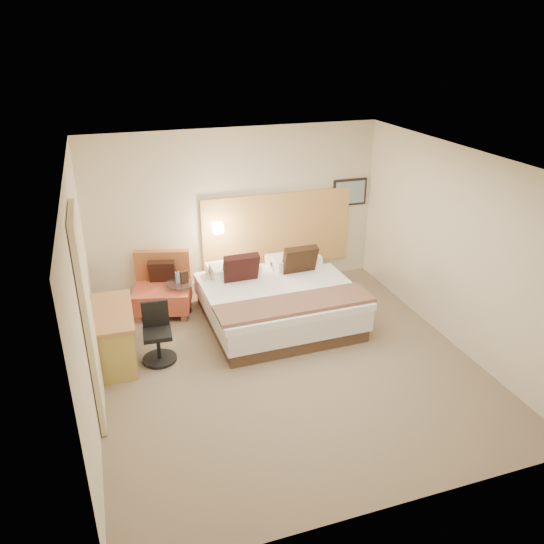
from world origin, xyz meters
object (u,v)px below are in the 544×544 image
object	(u,v)px
side_table	(182,296)
desk	(114,321)
lounge_chair	(162,289)
desk_chair	(158,338)
bed	(277,300)

from	to	relation	value
side_table	desk	distance (m)	1.50
lounge_chair	side_table	bearing A→B (deg)	-33.27
desk_chair	desk	bearing A→B (deg)	161.99
bed	lounge_chair	world-z (taller)	bed
lounge_chair	desk	size ratio (longest dim) A/B	0.85
bed	desk_chair	bearing A→B (deg)	-164.69
bed	lounge_chair	xyz separation A→B (m)	(-1.59, 0.88, 0.02)
desk	desk_chair	xyz separation A→B (m)	(0.52, -0.17, -0.25)
desk_chair	lounge_chair	bearing A→B (deg)	79.77
bed	side_table	world-z (taller)	bed
lounge_chair	desk_chair	bearing A→B (deg)	-100.23
desk	lounge_chair	bearing A→B (deg)	57.68
side_table	desk_chair	size ratio (longest dim) A/B	0.70
lounge_chair	desk_chair	xyz separation A→B (m)	(-0.25, -1.39, -0.03)
lounge_chair	side_table	world-z (taller)	lounge_chair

